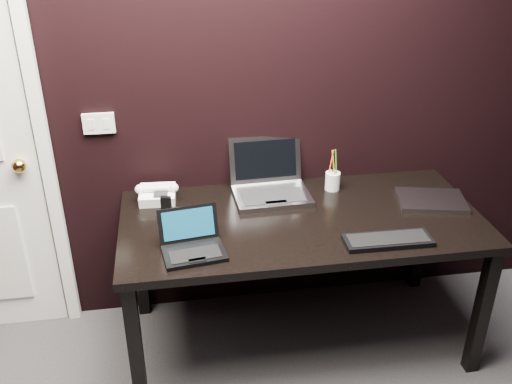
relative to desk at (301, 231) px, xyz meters
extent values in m
plane|color=black|center=(-0.30, 0.40, 0.64)|extent=(4.00, 0.00, 4.00)
cube|color=white|center=(-1.18, 0.37, 0.36)|extent=(0.06, 0.05, 2.11)
sphere|color=gold|center=(-1.30, 0.33, 0.29)|extent=(0.07, 0.07, 0.07)
cube|color=silver|center=(-0.92, 0.39, 0.46)|extent=(0.15, 0.02, 0.10)
cube|color=silver|center=(-0.95, 0.38, 0.46)|extent=(0.03, 0.01, 0.05)
cube|color=silver|center=(-0.88, 0.38, 0.46)|extent=(0.03, 0.01, 0.05)
cube|color=black|center=(0.00, 0.00, 0.06)|extent=(1.70, 0.80, 0.04)
cube|color=black|center=(-0.80, -0.35, -0.31)|extent=(0.06, 0.06, 0.70)
cube|color=black|center=(0.80, -0.35, -0.31)|extent=(0.06, 0.06, 0.70)
cube|color=black|center=(-0.80, 0.35, -0.31)|extent=(0.06, 0.06, 0.70)
cube|color=black|center=(0.80, 0.35, -0.31)|extent=(0.06, 0.06, 0.70)
cube|color=black|center=(-0.52, -0.24, 0.09)|extent=(0.28, 0.21, 0.02)
cube|color=black|center=(-0.52, -0.26, 0.10)|extent=(0.22, 0.13, 0.00)
cube|color=black|center=(-0.51, -0.31, 0.10)|extent=(0.08, 0.04, 0.00)
cube|color=black|center=(-0.54, -0.13, 0.17)|extent=(0.26, 0.09, 0.15)
cube|color=navy|center=(-0.54, -0.14, 0.17)|extent=(0.23, 0.07, 0.12)
cube|color=#97969B|center=(-0.11, 0.21, 0.09)|extent=(0.38, 0.28, 0.03)
cube|color=black|center=(-0.10, 0.18, 0.11)|extent=(0.31, 0.16, 0.00)
cube|color=gray|center=(-0.10, 0.11, 0.11)|extent=(0.11, 0.05, 0.00)
cube|color=gray|center=(-0.11, 0.37, 0.22)|extent=(0.38, 0.09, 0.23)
cube|color=black|center=(-0.11, 0.37, 0.22)|extent=(0.32, 0.06, 0.19)
cube|color=black|center=(0.32, -0.28, 0.09)|extent=(0.39, 0.14, 0.02)
cube|color=black|center=(0.32, -0.28, 0.10)|extent=(0.35, 0.11, 0.00)
cube|color=#9E9EA4|center=(0.67, 0.04, 0.09)|extent=(0.37, 0.30, 0.02)
cube|color=white|center=(-0.67, 0.27, 0.11)|extent=(0.18, 0.17, 0.07)
cylinder|color=white|center=(-0.67, 0.26, 0.15)|extent=(0.17, 0.04, 0.03)
sphere|color=white|center=(-0.75, 0.27, 0.15)|extent=(0.05, 0.05, 0.05)
sphere|color=white|center=(-0.59, 0.26, 0.15)|extent=(0.05, 0.05, 0.05)
cube|color=black|center=(-0.65, 0.23, 0.14)|extent=(0.07, 0.05, 0.01)
cube|color=black|center=(-0.63, 0.12, 0.13)|extent=(0.05, 0.04, 0.10)
cube|color=black|center=(-0.63, 0.11, 0.09)|extent=(0.07, 0.06, 0.02)
cylinder|color=silver|center=(0.22, 0.26, 0.12)|extent=(0.08, 0.08, 0.09)
cylinder|color=#DF5415|center=(0.21, 0.26, 0.23)|extent=(0.02, 0.03, 0.14)
cylinder|color=#298925|center=(0.23, 0.25, 0.23)|extent=(0.02, 0.02, 0.14)
cylinder|color=black|center=(0.22, 0.27, 0.23)|extent=(0.01, 0.01, 0.14)
cylinder|color=#C66812|center=(0.22, 0.25, 0.23)|extent=(0.02, 0.03, 0.14)
camera|label=1|loc=(-0.58, -2.27, 1.43)|focal=40.00mm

